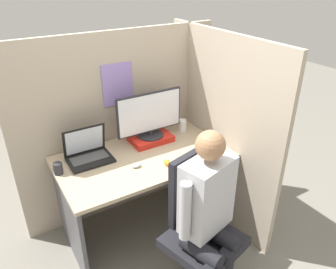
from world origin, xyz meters
name	(u,v)px	position (x,y,z in m)	size (l,w,h in m)	color
ground_plane	(168,255)	(0.00, 0.00, 0.00)	(12.00, 12.00, 0.00)	slate
cubicle_panel_back	(121,127)	(0.00, 0.80, 0.84)	(1.86, 0.05, 1.67)	tan
cubicle_panel_right	(219,130)	(0.70, 0.31, 0.83)	(0.04, 1.43, 1.67)	tan
desk	(144,176)	(0.00, 0.39, 0.55)	(1.36, 0.78, 0.75)	tan
paper_box	(150,138)	(0.17, 0.58, 0.77)	(0.35, 0.25, 0.05)	red
monitor	(150,115)	(0.17, 0.58, 0.99)	(0.59, 0.22, 0.39)	#232328
laptop	(88,154)	(-0.39, 0.57, 0.80)	(0.34, 0.25, 0.26)	black
mouse	(136,165)	(-0.12, 0.27, 0.76)	(0.07, 0.05, 0.03)	silver
stapler	(211,141)	(0.60, 0.27, 0.77)	(0.05, 0.14, 0.05)	#2D2D33
carrot_toy	(171,166)	(0.10, 0.12, 0.77)	(0.05, 0.16, 0.05)	orange
office_chair	(199,223)	(0.08, -0.27, 0.52)	(0.57, 0.61, 1.00)	black
person	(209,212)	(0.04, -0.42, 0.75)	(0.47, 0.44, 1.28)	black
coffee_mug	(182,125)	(0.52, 0.60, 0.80)	(0.07, 0.07, 0.11)	white
pen_cup	(58,168)	(-0.64, 0.49, 0.79)	(0.07, 0.07, 0.09)	#28282D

